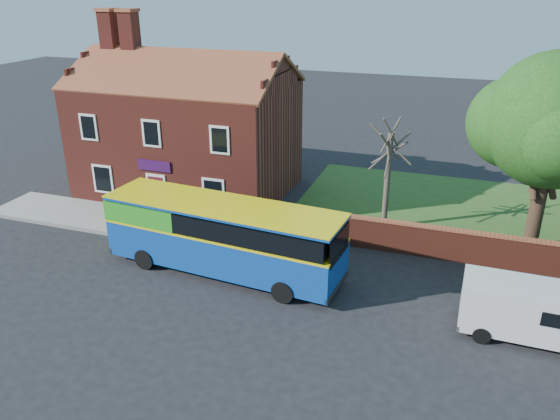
% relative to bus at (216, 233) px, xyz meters
% --- Properties ---
extents(ground, '(120.00, 120.00, 0.00)m').
position_rel_bus_xyz_m(ground, '(1.01, -2.58, -1.86)').
color(ground, black).
rests_on(ground, ground).
extents(pavement, '(18.00, 3.50, 0.12)m').
position_rel_bus_xyz_m(pavement, '(-5.99, 3.17, -1.80)').
color(pavement, gray).
rests_on(pavement, ground).
extents(kerb, '(18.00, 0.15, 0.14)m').
position_rel_bus_xyz_m(kerb, '(-5.99, 1.42, -1.79)').
color(kerb, slate).
rests_on(kerb, ground).
extents(grass_strip, '(26.00, 12.00, 0.04)m').
position_rel_bus_xyz_m(grass_strip, '(14.01, 10.42, -1.84)').
color(grass_strip, '#426B28').
rests_on(grass_strip, ground).
extents(shop_building, '(12.30, 8.13, 10.50)m').
position_rel_bus_xyz_m(shop_building, '(-6.01, 8.92, 1.55)').
color(shop_building, maroon).
rests_on(shop_building, ground).
extents(boundary_wall, '(22.00, 0.38, 1.60)m').
position_rel_bus_xyz_m(boundary_wall, '(14.01, 4.42, -1.05)').
color(boundary_wall, maroon).
rests_on(boundary_wall, ground).
extents(bus, '(10.98, 3.68, 3.28)m').
position_rel_bus_xyz_m(bus, '(0.00, 0.00, 0.00)').
color(bus, '#0E419B').
rests_on(bus, ground).
extents(van_near, '(4.89, 2.11, 2.13)m').
position_rel_bus_xyz_m(van_near, '(12.93, -0.93, -0.67)').
color(van_near, silver).
rests_on(van_near, ground).
extents(large_tree, '(7.77, 6.15, 9.48)m').
position_rel_bus_xyz_m(large_tree, '(13.62, 7.03, 4.34)').
color(large_tree, black).
rests_on(large_tree, ground).
extents(bare_tree, '(2.11, 2.52, 5.64)m').
position_rel_bus_xyz_m(bare_tree, '(6.39, 7.02, 1.03)').
color(bare_tree, '#4C4238').
rests_on(bare_tree, ground).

